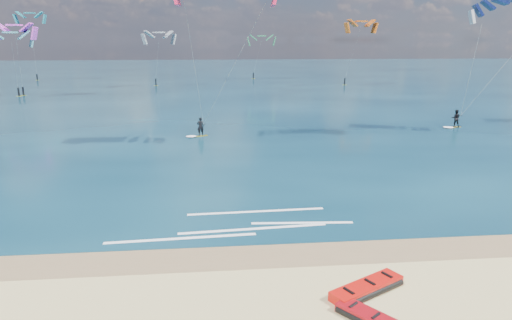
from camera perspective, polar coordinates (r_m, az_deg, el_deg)
The scene contains 8 objects.
ground at distance 55.57m, azimuth -5.05°, elevation 5.41°, with size 320.00×320.00×0.00m, color tan.
wet_sand_strip at distance 19.98m, azimuth -3.77°, elevation -12.00°, with size 320.00×2.40×0.01m, color brown.
sea at distance 119.17m, azimuth -5.42°, elevation 10.40°, with size 320.00×200.00×0.04m, color #092536.
packed_kite_left at distance 17.93m, azimuth 13.65°, elevation -15.79°, with size 3.33×1.17×0.43m, color red, non-canonical shape.
kitesurfer_main at distance 40.01m, azimuth -5.46°, elevation 13.41°, with size 9.64×7.81×15.62m.
kitesurfer_far at distance 50.86m, azimuth 26.84°, elevation 11.61°, with size 8.66×6.52×14.02m.
shoreline_foam at distance 23.02m, azimuth -1.24°, elevation -8.10°, with size 12.07×3.66×0.01m.
distant_kites at distance 91.69m, azimuth -13.39°, elevation 12.41°, with size 73.21×35.06×14.56m.
Camera 1 is at (-0.45, -14.84, 9.00)m, focal length 32.00 mm.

